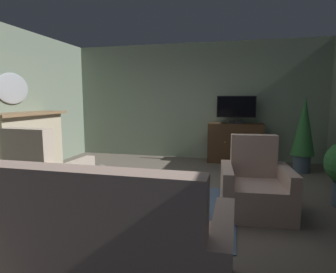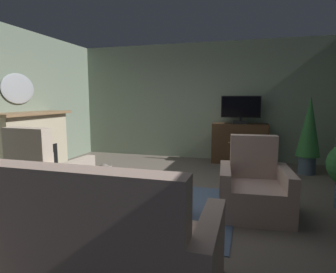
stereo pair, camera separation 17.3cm
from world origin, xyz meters
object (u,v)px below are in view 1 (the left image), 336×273
fireplace (28,146)px  tv_cabinet (235,144)px  tv_remote (138,180)px  armchair_beside_cabinet (255,189)px  armchair_by_fireplace (47,183)px  cat (102,170)px  sofa_floral (86,247)px  potted_plant_tall_palm_by_window (304,131)px  coffee_table (155,187)px  television (236,109)px  wall_mirror_oval (13,88)px

fireplace → tv_cabinet: 4.40m
tv_remote → armchair_beside_cabinet: (1.47, 0.44, -0.14)m
tv_remote → armchair_by_fireplace: 1.30m
fireplace → tv_remote: bearing=-24.0°
tv_cabinet → armchair_beside_cabinet: armchair_beside_cabinet is taller
cat → tv_remote: bearing=-50.7°
tv_cabinet → sofa_floral: size_ratio=0.56×
tv_cabinet → tv_remote: tv_cabinet is taller
potted_plant_tall_palm_by_window → cat: (-3.84, -1.15, -0.74)m
cat → coffee_table: bearing=-46.7°
coffee_table → tv_remote: 0.25m
coffee_table → armchair_by_fireplace: armchair_by_fireplace is taller
fireplace → tv_remote: 2.88m
tv_remote → cat: (-1.33, 1.63, -0.34)m
sofa_floral → armchair_by_fireplace: armchair_by_fireplace is taller
television → tv_remote: television is taller
tv_remote → fireplace: bearing=-58.5°
wall_mirror_oval → coffee_table: size_ratio=0.87×
armchair_beside_cabinet → sofa_floral: bearing=-125.9°
armchair_by_fireplace → cat: (-0.04, 1.71, -0.24)m
television → coffee_table: (-0.95, -3.36, -0.87)m
tv_cabinet → tv_remote: size_ratio=7.31×
wall_mirror_oval → armchair_by_fireplace: bearing=-38.3°
wall_mirror_oval → coffee_table: 3.57m
wall_mirror_oval → potted_plant_tall_palm_by_window: size_ratio=0.53×
television → cat: size_ratio=1.62×
tv_cabinet → television: (0.00, -0.05, 0.82)m
tv_remote → tv_cabinet: bearing=-143.8°
coffee_table → television: bearing=74.3°
tv_remote → sofa_floral: bearing=59.2°
armchair_beside_cabinet → wall_mirror_oval: bearing=170.5°
television → potted_plant_tall_palm_by_window: (1.33, -0.55, -0.41)m
fireplace → armchair_beside_cabinet: 4.16m
tv_remote → sofa_floral: size_ratio=0.08×
sofa_floral → television: bearing=77.2°
fireplace → coffee_table: 3.11m
television → armchair_by_fireplace: 4.31m
coffee_table → potted_plant_tall_palm_by_window: 3.65m
sofa_floral → armchair_by_fireplace: bearing=135.2°
sofa_floral → tv_remote: bearing=93.7°
potted_plant_tall_palm_by_window → tv_cabinet: bearing=155.7°
wall_mirror_oval → potted_plant_tall_palm_by_window: wall_mirror_oval is taller
coffee_table → cat: bearing=133.3°
potted_plant_tall_palm_by_window → armchair_beside_cabinet: bearing=-114.1°
wall_mirror_oval → television: size_ratio=0.93×
fireplace → tv_cabinet: size_ratio=1.42×
television → cat: 3.25m
wall_mirror_oval → armchair_beside_cabinet: bearing=-9.5°
tv_remote → armchair_beside_cabinet: armchair_beside_cabinet is taller
fireplace → tv_remote: fireplace is taller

